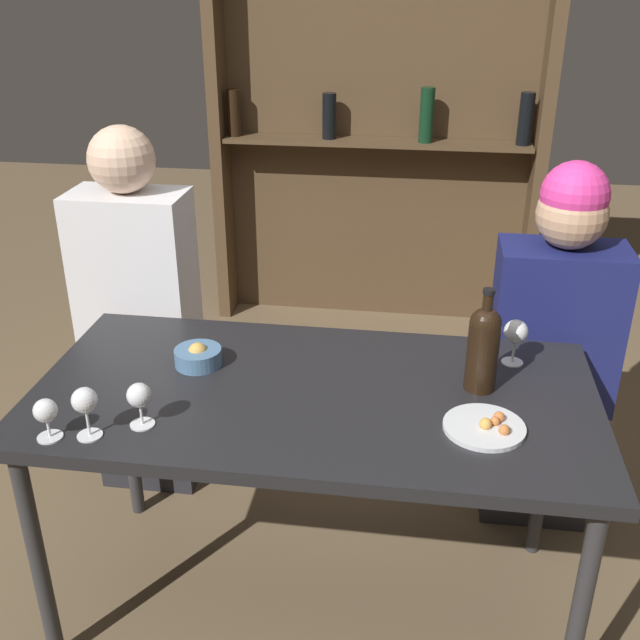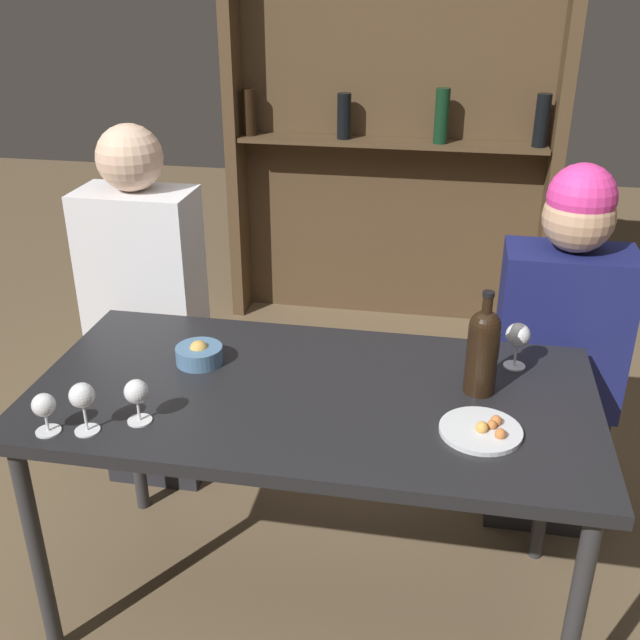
% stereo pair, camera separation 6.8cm
% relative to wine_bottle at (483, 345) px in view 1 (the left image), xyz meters
% --- Properties ---
extents(ground_plane, '(10.00, 10.00, 0.00)m').
position_rel_wine_bottle_xyz_m(ground_plane, '(-0.43, -0.07, -0.86)').
color(ground_plane, brown).
extents(dining_table, '(1.47, 0.74, 0.73)m').
position_rel_wine_bottle_xyz_m(dining_table, '(-0.43, -0.07, -0.19)').
color(dining_table, black).
rests_on(dining_table, ground_plane).
extents(wine_rack_wall, '(1.63, 0.21, 2.10)m').
position_rel_wine_bottle_xyz_m(wine_rack_wall, '(-0.43, 1.97, 0.20)').
color(wine_rack_wall, '#4C3823').
rests_on(wine_rack_wall, ground_plane).
extents(wine_bottle, '(0.08, 0.08, 0.28)m').
position_rel_wine_bottle_xyz_m(wine_bottle, '(0.00, 0.00, 0.00)').
color(wine_bottle, black).
rests_on(wine_bottle, dining_table).
extents(wine_glass_0, '(0.06, 0.06, 0.10)m').
position_rel_wine_bottle_xyz_m(wine_glass_0, '(-1.01, -0.38, -0.06)').
color(wine_glass_0, silver).
rests_on(wine_glass_0, dining_table).
extents(wine_glass_1, '(0.07, 0.07, 0.13)m').
position_rel_wine_bottle_xyz_m(wine_glass_1, '(0.10, 0.15, -0.03)').
color(wine_glass_1, silver).
rests_on(wine_glass_1, dining_table).
extents(wine_glass_2, '(0.06, 0.06, 0.11)m').
position_rel_wine_bottle_xyz_m(wine_glass_2, '(-0.81, -0.30, -0.05)').
color(wine_glass_2, silver).
rests_on(wine_glass_2, dining_table).
extents(wine_glass_3, '(0.06, 0.06, 0.13)m').
position_rel_wine_bottle_xyz_m(wine_glass_3, '(-0.92, -0.36, -0.03)').
color(wine_glass_3, silver).
rests_on(wine_glass_3, dining_table).
extents(food_plate_0, '(0.20, 0.20, 0.04)m').
position_rel_wine_bottle_xyz_m(food_plate_0, '(0.01, -0.19, -0.12)').
color(food_plate_0, silver).
rests_on(food_plate_0, dining_table).
extents(snack_bowl, '(0.13, 0.13, 0.07)m').
position_rel_wine_bottle_xyz_m(snack_bowl, '(-0.76, 0.02, -0.10)').
color(snack_bowl, '#4C7299').
rests_on(snack_bowl, dining_table).
extents(seated_person_left, '(0.38, 0.22, 1.29)m').
position_rel_wine_bottle_xyz_m(seated_person_left, '(-1.11, 0.45, -0.24)').
color(seated_person_left, '#26262B').
rests_on(seated_person_left, ground_plane).
extents(seated_person_right, '(0.39, 0.22, 1.23)m').
position_rel_wine_bottle_xyz_m(seated_person_right, '(0.26, 0.45, -0.25)').
color(seated_person_right, '#26262B').
rests_on(seated_person_right, ground_plane).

